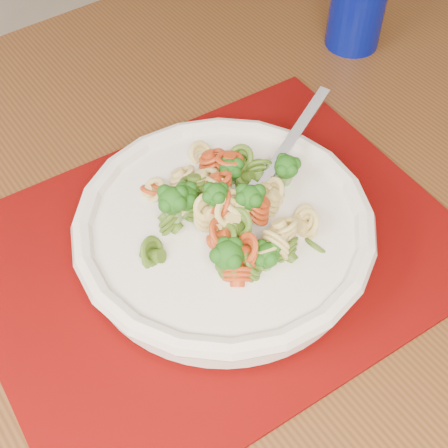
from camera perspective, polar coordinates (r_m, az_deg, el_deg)
dining_table at (r=0.74m, az=-1.31°, el=-3.92°), size 1.33×0.89×0.75m
placemat at (r=0.61m, az=-0.66°, el=-2.35°), size 0.49×0.40×0.00m
pasta_bowl at (r=0.59m, az=0.00°, el=-0.52°), size 0.28×0.28×0.05m
pasta_broccoli_heap at (r=0.58m, az=0.00°, el=0.38°), size 0.24×0.24×0.06m
fork at (r=0.60m, az=2.79°, el=2.64°), size 0.18×0.07×0.08m
tumbler at (r=0.87m, az=12.00°, el=18.30°), size 0.07×0.07×0.09m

